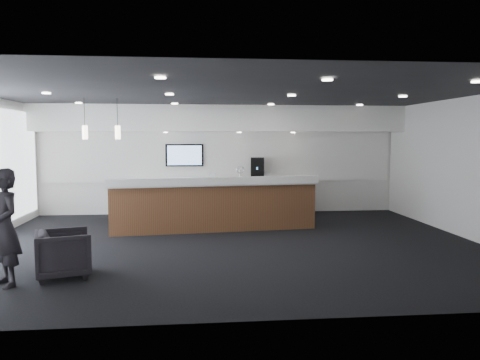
{
  "coord_description": "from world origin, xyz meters",
  "views": [
    {
      "loc": [
        -0.74,
        -9.23,
        2.12
      ],
      "look_at": [
        0.3,
        1.3,
        1.18
      ],
      "focal_mm": 35.0,
      "sensor_mm": 36.0,
      "label": 1
    }
  ],
  "objects": [
    {
      "name": "cup_0",
      "position": [
        1.74,
        3.54,
        1.0
      ],
      "size": [
        0.1,
        0.1,
        0.09
      ],
      "primitive_type": "imported",
      "color": "white",
      "rests_on": "back_credenza"
    },
    {
      "name": "coffee_machine",
      "position": [
        1.02,
        3.64,
        1.27
      ],
      "size": [
        0.42,
        0.51,
        0.64
      ],
      "rotation": [
        0.0,
        0.0,
        -0.13
      ],
      "color": "black",
      "rests_on": "back_credenza"
    },
    {
      "name": "back_credenza",
      "position": [
        -0.0,
        3.64,
        0.48
      ],
      "size": [
        5.06,
        0.66,
        0.95
      ],
      "color": "#989AA0",
      "rests_on": "ground"
    },
    {
      "name": "back_wall",
      "position": [
        0.0,
        4.0,
        1.5
      ],
      "size": [
        10.0,
        0.02,
        3.0
      ],
      "primitive_type": "cube",
      "color": "white",
      "rests_on": "ground"
    },
    {
      "name": "cup_3",
      "position": [
        1.32,
        3.54,
        1.0
      ],
      "size": [
        0.13,
        0.13,
        0.09
      ],
      "primitive_type": "imported",
      "rotation": [
        0.0,
        0.0,
        1.94
      ],
      "color": "white",
      "rests_on": "back_credenza"
    },
    {
      "name": "pendant_left",
      "position": [
        -2.4,
        0.8,
        2.25
      ],
      "size": [
        0.12,
        0.12,
        0.3
      ],
      "primitive_type": "cylinder",
      "color": "#FFEAC6",
      "rests_on": "ceiling"
    },
    {
      "name": "right_wall",
      "position": [
        5.0,
        0.0,
        1.5
      ],
      "size": [
        0.02,
        8.0,
        3.0
      ],
      "primitive_type": "cube",
      "color": "white",
      "rests_on": "ground"
    },
    {
      "name": "service_counter",
      "position": [
        -0.28,
        1.48,
        0.58
      ],
      "size": [
        4.83,
        1.29,
        1.49
      ],
      "rotation": [
        0.0,
        0.0,
        0.1
      ],
      "color": "#52331B",
      "rests_on": "ground"
    },
    {
      "name": "info_sign_left",
      "position": [
        -0.23,
        3.51,
        1.06
      ],
      "size": [
        0.16,
        0.07,
        0.23
      ],
      "primitive_type": "cube",
      "rotation": [
        0.0,
        0.0,
        -0.34
      ],
      "color": "silver",
      "rests_on": "back_credenza"
    },
    {
      "name": "cup_2",
      "position": [
        1.46,
        3.54,
        1.0
      ],
      "size": [
        0.12,
        0.12,
        0.09
      ],
      "primitive_type": "imported",
      "rotation": [
        0.0,
        0.0,
        1.29
      ],
      "color": "white",
      "rests_on": "back_credenza"
    },
    {
      "name": "cup_1",
      "position": [
        1.6,
        3.54,
        1.0
      ],
      "size": [
        0.14,
        0.14,
        0.09
      ],
      "primitive_type": "imported",
      "rotation": [
        0.0,
        0.0,
        0.65
      ],
      "color": "white",
      "rests_on": "back_credenza"
    },
    {
      "name": "wall_tv",
      "position": [
        -1.0,
        3.91,
        1.65
      ],
      "size": [
        1.05,
        0.08,
        0.62
      ],
      "color": "black",
      "rests_on": "back_wall"
    },
    {
      "name": "ground",
      "position": [
        0.0,
        0.0,
        0.0
      ],
      "size": [
        10.0,
        10.0,
        0.0
      ],
      "primitive_type": "plane",
      "color": "black",
      "rests_on": "ground"
    },
    {
      "name": "soffit_bulkhead",
      "position": [
        0.0,
        3.55,
        2.65
      ],
      "size": [
        10.0,
        0.9,
        0.7
      ],
      "primitive_type": "cube",
      "color": "white",
      "rests_on": "back_wall"
    },
    {
      "name": "alcove_panel",
      "position": [
        0.0,
        3.97,
        1.6
      ],
      "size": [
        9.8,
        0.06,
        1.4
      ],
      "primitive_type": "cube",
      "color": "white",
      "rests_on": "back_wall"
    },
    {
      "name": "ceiling",
      "position": [
        0.0,
        0.0,
        3.0
      ],
      "size": [
        10.0,
        8.0,
        0.02
      ],
      "primitive_type": "cube",
      "color": "black",
      "rests_on": "back_wall"
    },
    {
      "name": "lounge_guest",
      "position": [
        -3.45,
        -2.33,
        0.85
      ],
      "size": [
        0.72,
        0.73,
        1.7
      ],
      "primitive_type": "imported",
      "rotation": [
        0.0,
        0.0,
        -0.83
      ],
      "color": "black",
      "rests_on": "ground"
    },
    {
      "name": "info_sign_right",
      "position": [
        1.28,
        3.52,
        1.08
      ],
      "size": [
        0.19,
        0.04,
        0.25
      ],
      "primitive_type": "cube",
      "rotation": [
        0.0,
        0.0,
        -0.1
      ],
      "color": "silver",
      "rests_on": "back_credenza"
    },
    {
      "name": "ceiling_can_lights",
      "position": [
        0.0,
        0.0,
        2.97
      ],
      "size": [
        7.0,
        5.0,
        0.02
      ],
      "primitive_type": null,
      "color": "white",
      "rests_on": "ceiling"
    },
    {
      "name": "armchair",
      "position": [
        -2.74,
        -1.97,
        0.36
      ],
      "size": [
        0.99,
        0.97,
        0.73
      ],
      "primitive_type": "imported",
      "rotation": [
        0.0,
        0.0,
        1.87
      ],
      "color": "black",
      "rests_on": "ground"
    },
    {
      "name": "pendant_right",
      "position": [
        -3.1,
        0.8,
        2.25
      ],
      "size": [
        0.12,
        0.12,
        0.3
      ],
      "primitive_type": "cylinder",
      "color": "#FFEAC6",
      "rests_on": "ceiling"
    }
  ]
}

